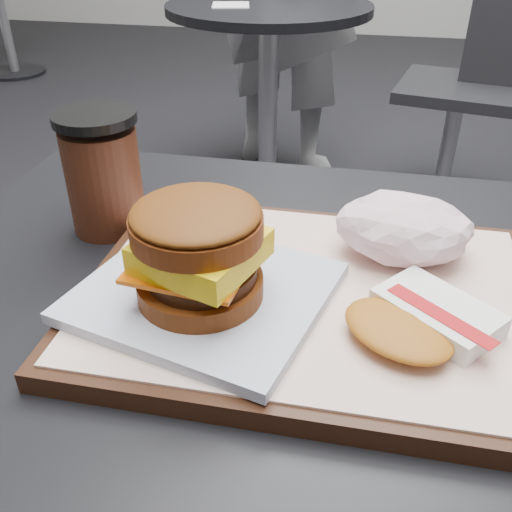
% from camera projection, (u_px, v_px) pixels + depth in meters
% --- Properties ---
extents(customer_table, '(0.80, 0.60, 0.77)m').
position_uv_depth(customer_table, '(316.00, 454.00, 0.58)').
color(customer_table, '#A5A5AA').
rests_on(customer_table, ground).
extents(serving_tray, '(0.38, 0.28, 0.02)m').
position_uv_depth(serving_tray, '(309.00, 298.00, 0.48)').
color(serving_tray, black).
rests_on(serving_tray, customer_table).
extents(breakfast_sandwich, '(0.23, 0.21, 0.09)m').
position_uv_depth(breakfast_sandwich, '(200.00, 262.00, 0.44)').
color(breakfast_sandwich, white).
rests_on(breakfast_sandwich, serving_tray).
extents(hash_brown, '(0.14, 0.13, 0.02)m').
position_uv_depth(hash_brown, '(420.00, 320.00, 0.43)').
color(hash_brown, white).
rests_on(hash_brown, serving_tray).
extents(crumpled_wrapper, '(0.12, 0.09, 0.05)m').
position_uv_depth(crumpled_wrapper, '(404.00, 228.00, 0.51)').
color(crumpled_wrapper, white).
rests_on(crumpled_wrapper, serving_tray).
extents(coffee_cup, '(0.08, 0.08, 0.12)m').
position_uv_depth(coffee_cup, '(103.00, 175.00, 0.57)').
color(coffee_cup, '#3B190E').
rests_on(coffee_cup, customer_table).
extents(neighbor_table, '(0.70, 0.70, 0.75)m').
position_uv_depth(neighbor_table, '(268.00, 64.00, 2.02)').
color(neighbor_table, black).
rests_on(neighbor_table, ground).
extents(napkin, '(0.14, 0.14, 0.00)m').
position_uv_depth(napkin, '(231.00, 5.00, 1.87)').
color(napkin, white).
rests_on(napkin, neighbor_table).
extents(neighbor_chair, '(0.64, 0.50, 0.88)m').
position_uv_depth(neighbor_chair, '(482.00, 76.00, 2.04)').
color(neighbor_chair, '#9B9BA0').
rests_on(neighbor_chair, ground).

